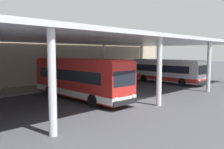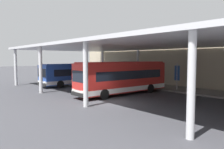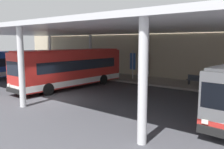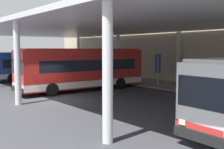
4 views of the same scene
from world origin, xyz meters
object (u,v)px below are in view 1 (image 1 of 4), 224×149
(bus_middle_bay, at_px, (166,71))
(banner_sign, at_px, (59,71))
(trash_bin, at_px, (110,76))
(bus_second_bay, at_px, (79,78))
(bench_waiting, at_px, (98,77))

(bus_middle_bay, height_order, banner_sign, banner_sign)
(trash_bin, bearing_deg, bus_second_bay, -146.81)
(bus_second_bay, xyz_separation_m, trash_bin, (11.33, 7.41, -1.16))
(bus_second_bay, xyz_separation_m, bench_waiting, (9.10, 7.71, -1.18))
(bus_second_bay, xyz_separation_m, banner_sign, (2.31, 6.84, 0.14))
(bus_second_bay, relative_size, trash_bin, 11.63)
(banner_sign, bearing_deg, bus_middle_bay, -26.61)
(bench_waiting, xyz_separation_m, banner_sign, (-6.78, -0.88, 1.32))
(bench_waiting, bearing_deg, bus_second_bay, -139.70)
(bus_middle_bay, bearing_deg, bench_waiting, 129.39)
(trash_bin, bearing_deg, bus_middle_bay, -61.78)
(bus_middle_bay, xyz_separation_m, banner_sign, (-12.74, 6.39, 0.32))
(bench_waiting, bearing_deg, banner_sign, -172.63)
(bus_middle_bay, bearing_deg, trash_bin, 118.22)
(bus_second_bay, height_order, bench_waiting, bus_second_bay)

